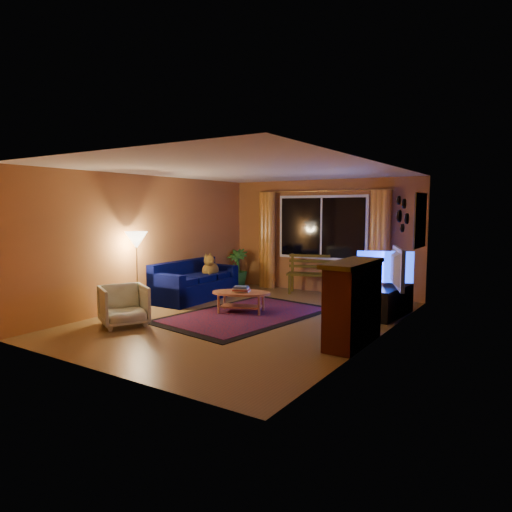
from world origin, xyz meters
The scene contains 22 objects.
floor centered at (0.00, 0.00, -0.01)m, with size 4.50×6.00×0.02m, color brown.
ceiling centered at (0.00, 0.00, 2.51)m, with size 4.50×6.00×0.02m, color white.
wall_back centered at (0.00, 3.01, 1.25)m, with size 4.50×0.02×2.50m, color #B97037.
wall_left centered at (-2.26, 0.00, 1.25)m, with size 0.02×6.00×2.50m, color #B97037.
wall_right centered at (2.26, 0.00, 1.25)m, with size 0.02×6.00×2.50m, color #B97037.
window centered at (0.00, 2.94, 1.45)m, with size 2.00×0.02×1.30m, color black.
curtain_rod centered at (0.00, 2.90, 2.25)m, with size 0.03×0.03×3.20m, color #BF8C3F.
curtain_left centered at (-1.35, 2.88, 1.12)m, with size 0.36×0.36×2.24m, color orange.
curtain_right centered at (1.35, 2.88, 1.12)m, with size 0.36×0.36×2.24m, color orange.
bench centered at (0.09, 2.73, 0.22)m, with size 1.44×0.42×0.43m, color #41350A.
potted_plant centered at (-2.00, 2.54, 0.45)m, with size 0.50×0.50×0.90m, color #235B1E.
sofa centered at (-1.84, 0.83, 0.39)m, with size 0.83×1.94×0.79m, color #020636.
dog centered at (-1.79, 1.26, 0.64)m, with size 0.33×0.46×0.50m, color olive, non-canonical shape.
armchair centered at (-1.40, -1.43, 0.36)m, with size 0.70×0.65×0.72m, color beige.
floor_lamp centered at (-2.00, -0.59, 0.72)m, with size 0.24×0.24×1.45m, color #BF8C3F.
rug centered at (-0.16, 0.20, 0.01)m, with size 1.91×3.02×0.02m, color maroon.
coffee_table centered at (-0.32, 0.31, 0.19)m, with size 1.06×1.06×0.39m, color #B1683F.
tv_console centered at (1.98, 1.53, 0.26)m, with size 0.41×1.23×0.51m, color black.
television centered at (1.98, 1.53, 0.86)m, with size 1.20×0.16×0.69m, color black.
fireplace centered at (2.05, -0.40, 0.55)m, with size 0.40×1.20×1.10m, color maroon.
mirror_cluster centered at (2.21, 1.30, 1.80)m, with size 0.06×0.60×0.56m, color black, non-canonical shape.
painting centered at (2.22, 2.45, 1.65)m, with size 0.04×0.76×0.96m, color orange.
Camera 1 is at (4.29, -6.28, 1.88)m, focal length 32.00 mm.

